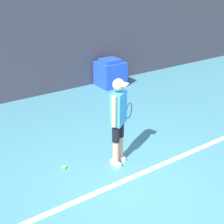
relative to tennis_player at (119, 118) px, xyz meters
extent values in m
plane|color=teal|center=(-0.27, -0.87, -0.94)|extent=(24.00, 24.00, 0.00)
cube|color=#383842|center=(-0.27, 4.31, 0.52)|extent=(24.00, 0.10, 2.93)
cube|color=white|center=(-0.27, -0.56, -0.94)|extent=(21.60, 0.10, 0.01)
cylinder|color=tan|center=(-0.11, -0.06, -0.69)|extent=(0.12, 0.12, 0.51)
cylinder|color=black|center=(-0.11, -0.06, -0.27)|extent=(0.14, 0.14, 0.32)
cube|color=white|center=(-0.11, -0.06, -0.90)|extent=(0.10, 0.24, 0.08)
cylinder|color=tan|center=(0.08, 0.05, -0.69)|extent=(0.12, 0.12, 0.51)
cylinder|color=black|center=(0.08, 0.05, -0.27)|extent=(0.14, 0.14, 0.32)
cube|color=white|center=(0.08, 0.05, -0.90)|extent=(0.10, 0.24, 0.08)
cube|color=#338CE0|center=(-0.01, -0.01, 0.19)|extent=(0.39, 0.35, 0.61)
sphere|color=tan|center=(-0.01, -0.01, 0.64)|extent=(0.22, 0.22, 0.22)
cube|color=white|center=(0.04, -0.09, 0.66)|extent=(0.22, 0.20, 0.02)
cylinder|color=tan|center=(-0.18, -0.11, 0.21)|extent=(0.09, 0.09, 0.58)
cylinder|color=tan|center=(0.16, 0.10, 0.21)|extent=(0.09, 0.09, 0.58)
cylinder|color=black|center=(0.24, 0.15, -0.08)|extent=(0.19, 0.13, 0.03)
torus|color=#2851B2|center=(0.46, 0.29, -0.08)|extent=(0.29, 0.19, 0.33)
sphere|color=#D1E533|center=(-0.97, 0.38, -0.91)|extent=(0.07, 0.07, 0.07)
cube|color=blue|center=(2.42, 3.82, -0.55)|extent=(0.80, 0.79, 0.78)
cube|color=blue|center=(2.42, 3.82, -0.11)|extent=(0.56, 0.55, 0.10)
camera|label=1|loc=(-3.02, -4.16, 2.41)|focal=50.00mm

